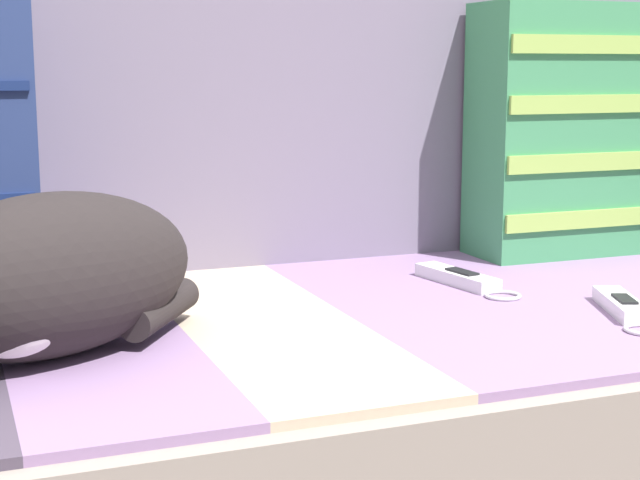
# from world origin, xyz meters

# --- Properties ---
(couch) EXTENTS (1.75, 0.82, 0.37)m
(couch) POSITION_xyz_m (0.00, 0.14, 0.18)
(couch) COLOR brown
(couch) RESTS_ON ground_plane
(sofa_backrest) EXTENTS (1.71, 0.14, 0.51)m
(sofa_backrest) POSITION_xyz_m (0.00, 0.48, 0.62)
(sofa_backrest) COLOR slate
(sofa_backrest) RESTS_ON couch
(throw_pillow_striped) EXTENTS (0.42, 0.14, 0.40)m
(throw_pillow_striped) POSITION_xyz_m (0.55, 0.33, 0.57)
(throw_pillow_striped) COLOR #3D8956
(throw_pillow_striped) RESTS_ON couch
(sleeping_cat) EXTENTS (0.39, 0.32, 0.17)m
(sleeping_cat) POSITION_xyz_m (-0.37, 0.03, 0.45)
(sleeping_cat) COLOR black
(sleeping_cat) RESTS_ON couch
(game_remote_near) EXTENTS (0.07, 0.20, 0.02)m
(game_remote_near) POSITION_xyz_m (0.21, 0.18, 0.38)
(game_remote_near) COLOR white
(game_remote_near) RESTS_ON couch
(game_remote_far) EXTENTS (0.11, 0.19, 0.02)m
(game_remote_far) POSITION_xyz_m (0.32, -0.04, 0.38)
(game_remote_far) COLOR white
(game_remote_far) RESTS_ON couch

